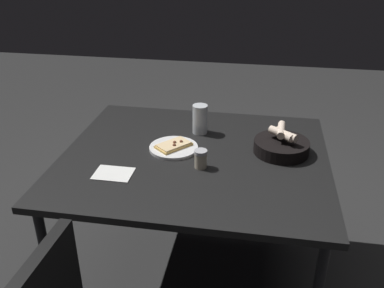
% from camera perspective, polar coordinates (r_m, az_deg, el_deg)
% --- Properties ---
extents(ground, '(8.00, 8.00, 0.00)m').
position_cam_1_polar(ground, '(2.34, 0.30, -17.13)').
color(ground, '#2B2B2B').
extents(dining_table, '(1.20, 1.03, 0.72)m').
position_cam_1_polar(dining_table, '(1.94, 0.35, -2.87)').
color(dining_table, black).
rests_on(dining_table, ground).
extents(pizza_plate, '(0.23, 0.23, 0.04)m').
position_cam_1_polar(pizza_plate, '(1.96, -2.50, -0.42)').
color(pizza_plate, white).
rests_on(pizza_plate, dining_table).
extents(bread_basket, '(0.25, 0.25, 0.12)m').
position_cam_1_polar(bread_basket, '(1.96, 12.07, -0.17)').
color(bread_basket, black).
rests_on(bread_basket, dining_table).
extents(beer_glass, '(0.08, 0.08, 0.15)m').
position_cam_1_polar(beer_glass, '(2.10, 1.09, 3.15)').
color(beer_glass, silver).
rests_on(beer_glass, dining_table).
extents(pepper_shaker, '(0.06, 0.06, 0.08)m').
position_cam_1_polar(pepper_shaker, '(1.80, 1.18, -2.15)').
color(pepper_shaker, '#BFB299').
rests_on(pepper_shaker, dining_table).
extents(napkin, '(0.16, 0.12, 0.00)m').
position_cam_1_polar(napkin, '(1.80, -10.60, -3.96)').
color(napkin, white).
rests_on(napkin, dining_table).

